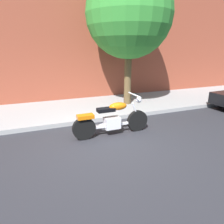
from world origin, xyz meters
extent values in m
plane|color=#28282D|center=(0.00, 0.00, 0.00)|extent=(60.00, 60.00, 0.00)
cube|color=#959595|center=(0.00, 2.94, 0.07)|extent=(25.50, 3.01, 0.14)
cube|color=brown|center=(0.00, 4.70, 4.10)|extent=(25.50, 0.50, 8.19)
cylinder|color=black|center=(1.10, 0.33, 0.31)|extent=(0.63, 0.13, 0.63)
cylinder|color=black|center=(-0.52, 0.31, 0.31)|extent=(0.63, 0.13, 0.63)
cube|color=silver|center=(0.29, 0.32, 0.36)|extent=(0.44, 0.29, 0.32)
cube|color=silver|center=(0.29, 0.32, 0.29)|extent=(1.46, 0.10, 0.06)
ellipsoid|color=#D1660C|center=(0.47, 0.32, 0.83)|extent=(0.52, 0.27, 0.22)
cube|color=black|center=(0.11, 0.32, 0.77)|extent=(0.48, 0.25, 0.10)
cube|color=#D1660C|center=(-0.47, 0.31, 0.65)|extent=(0.44, 0.25, 0.10)
cylinder|color=silver|center=(1.04, 0.33, 0.59)|extent=(0.27, 0.05, 0.58)
cylinder|color=silver|center=(0.98, 0.33, 1.11)|extent=(0.04, 0.70, 0.04)
sphere|color=silver|center=(1.12, 0.33, 0.95)|extent=(0.17, 0.17, 0.17)
cylinder|color=silver|center=(0.04, 0.48, 0.26)|extent=(0.80, 0.10, 0.09)
cylinder|color=black|center=(5.63, 1.22, 0.32)|extent=(0.65, 0.25, 0.64)
cylinder|color=brown|center=(1.94, 2.78, 1.34)|extent=(0.29, 0.29, 2.67)
sphere|color=#338B32|center=(1.94, 2.78, 3.57)|extent=(3.25, 3.25, 3.25)
camera|label=1|loc=(-1.65, -4.58, 2.36)|focal=32.16mm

